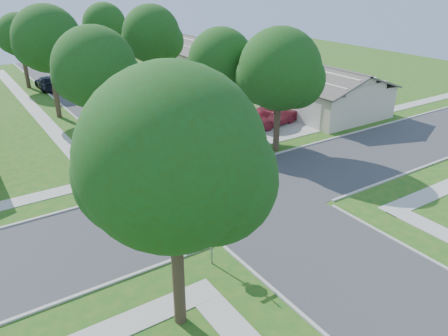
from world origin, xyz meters
TOP-DOWN VIEW (x-y plane):
  - ground at (0.00, 0.00)m, footprint 100.00×100.00m
  - road_ns at (0.00, 0.00)m, footprint 7.00×100.00m
  - sidewalk_ne at (6.10, 26.00)m, footprint 1.20×40.00m
  - sidewalk_nw at (-6.10, 26.00)m, footprint 1.20×40.00m
  - driveway at (7.90, 7.10)m, footprint 8.80×3.60m
  - stop_sign_sw at (-4.70, -4.70)m, footprint 1.05×0.80m
  - stop_sign_ne at (4.70, 4.70)m, footprint 1.05×0.80m
  - tree_e_near at (4.75, 9.01)m, footprint 4.97×4.80m
  - tree_e_mid at (4.76, 21.01)m, footprint 5.59×5.40m
  - tree_e_far at (4.75, 34.01)m, footprint 5.17×5.00m
  - tree_w_near at (-4.64, 9.01)m, footprint 5.38×5.20m
  - tree_w_mid at (-4.64, 21.01)m, footprint 5.80×5.60m
  - tree_w_far at (-4.65, 34.01)m, footprint 4.76×4.60m
  - tree_sw_corner at (-7.44, -6.99)m, footprint 6.21×6.00m
  - tree_ne_corner at (6.36, 4.21)m, footprint 5.80×5.60m
  - house_ne_near at (15.99, 11.00)m, footprint 8.42×13.60m
  - house_ne_far at (15.99, 29.00)m, footprint 8.42×13.60m
  - car_driveway at (9.78, 8.70)m, footprint 5.11×2.52m
  - car_curb_east at (1.20, 38.10)m, footprint 2.40×4.79m
  - car_curb_west at (-3.05, 32.10)m, footprint 2.03×4.96m

SIDE VIEW (x-z plane):
  - ground at x=0.00m, z-range 0.00..0.00m
  - road_ns at x=0.00m, z-range -0.01..0.01m
  - sidewalk_ne at x=6.10m, z-range 0.00..0.04m
  - sidewalk_nw at x=-6.10m, z-range 0.00..0.04m
  - driveway at x=7.90m, z-range 0.00..0.05m
  - car_curb_west at x=-3.05m, z-range 0.00..1.44m
  - car_curb_east at x=1.20m, z-range 0.00..1.57m
  - car_driveway at x=9.78m, z-range 0.00..1.61m
  - house_ne_near at x=15.99m, z-range -0.60..3.63m
  - house_ne_far at x=15.99m, z-range -0.60..3.63m
  - stop_sign_sw at x=-4.70m, z-range 0.54..3.52m
  - stop_sign_ne at x=4.70m, z-range 0.54..3.52m
  - tree_w_far at x=-4.65m, z-range 1.49..9.52m
  - tree_ne_corner at x=6.36m, z-range 1.26..9.92m
  - tree_e_near at x=4.75m, z-range 1.50..9.78m
  - tree_e_far at x=4.75m, z-range 1.62..10.34m
  - tree_w_near at x=-4.64m, z-range 1.63..10.60m
  - tree_e_mid at x=4.76m, z-range 1.64..10.86m
  - tree_sw_corner at x=-7.44m, z-range 1.49..11.04m
  - tree_w_mid at x=-4.64m, z-range 1.71..11.27m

